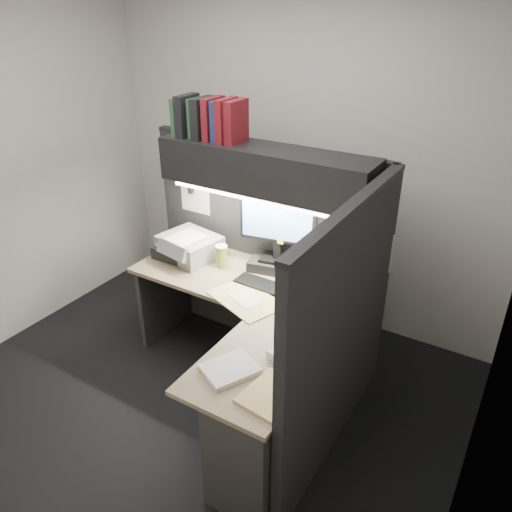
% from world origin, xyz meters
% --- Properties ---
extents(floor, '(3.50, 3.50, 0.00)m').
position_xyz_m(floor, '(0.00, 0.00, 0.00)').
color(floor, black).
rests_on(floor, ground).
extents(wall_back, '(3.50, 0.04, 2.70)m').
position_xyz_m(wall_back, '(0.00, 1.50, 1.35)').
color(wall_back, beige).
rests_on(wall_back, floor).
extents(wall_right, '(0.04, 3.00, 2.70)m').
position_xyz_m(wall_right, '(1.75, 0.00, 1.35)').
color(wall_right, beige).
rests_on(wall_right, floor).
extents(partition_back, '(1.90, 0.06, 1.60)m').
position_xyz_m(partition_back, '(0.03, 0.93, 0.80)').
color(partition_back, black).
rests_on(partition_back, floor).
extents(partition_right, '(0.06, 1.50, 1.60)m').
position_xyz_m(partition_right, '(0.98, 0.18, 0.80)').
color(partition_right, black).
rests_on(partition_right, floor).
extents(desk, '(1.70, 1.53, 0.73)m').
position_xyz_m(desk, '(0.43, -0.00, 0.44)').
color(desk, '#917B5C').
rests_on(desk, floor).
extents(overhead_shelf, '(1.55, 0.34, 0.30)m').
position_xyz_m(overhead_shelf, '(0.12, 0.75, 1.50)').
color(overhead_shelf, black).
rests_on(overhead_shelf, partition_back).
extents(task_light_tube, '(1.32, 0.04, 0.04)m').
position_xyz_m(task_light_tube, '(0.12, 0.61, 1.33)').
color(task_light_tube, white).
rests_on(task_light_tube, overhead_shelf).
extents(monitor, '(0.56, 0.32, 0.60)m').
position_xyz_m(monitor, '(0.21, 0.80, 0.97)').
color(monitor, black).
rests_on(monitor, desk).
extents(keyboard, '(0.45, 0.16, 0.02)m').
position_xyz_m(keyboard, '(0.27, 0.53, 0.74)').
color(keyboard, black).
rests_on(keyboard, desk).
extents(mousepad, '(0.26, 0.25, 0.00)m').
position_xyz_m(mousepad, '(0.61, 0.49, 0.73)').
color(mousepad, '#1C3E9A').
rests_on(mousepad, desk).
extents(mouse, '(0.09, 0.11, 0.04)m').
position_xyz_m(mouse, '(0.60, 0.49, 0.75)').
color(mouse, black).
rests_on(mouse, mousepad).
extents(telephone, '(0.31, 0.31, 0.09)m').
position_xyz_m(telephone, '(0.66, 0.79, 0.77)').
color(telephone, beige).
rests_on(telephone, desk).
extents(coffee_cup, '(0.10, 0.10, 0.16)m').
position_xyz_m(coffee_cup, '(-0.17, 0.63, 0.81)').
color(coffee_cup, '#A8BC4B').
rests_on(coffee_cup, desk).
extents(printer, '(0.48, 0.43, 0.17)m').
position_xyz_m(printer, '(-0.47, 0.63, 0.81)').
color(printer, '#929598').
rests_on(printer, desk).
extents(notebook_stack, '(0.33, 0.27, 0.10)m').
position_xyz_m(notebook_stack, '(-0.55, 0.58, 0.78)').
color(notebook_stack, black).
rests_on(notebook_stack, desk).
extents(open_folder, '(0.57, 0.47, 0.01)m').
position_xyz_m(open_folder, '(0.24, 0.32, 0.73)').
color(open_folder, '#E0C27E').
rests_on(open_folder, desk).
extents(paper_stack_a, '(0.30, 0.27, 0.05)m').
position_xyz_m(paper_stack_a, '(0.81, -0.06, 0.75)').
color(paper_stack_a, white).
rests_on(paper_stack_a, desk).
extents(paper_stack_b, '(0.33, 0.35, 0.03)m').
position_xyz_m(paper_stack_b, '(0.55, -0.33, 0.74)').
color(paper_stack_b, white).
rests_on(paper_stack_b, desk).
extents(manila_stack, '(0.28, 0.34, 0.02)m').
position_xyz_m(manila_stack, '(0.83, -0.38, 0.74)').
color(manila_stack, '#E0C27E').
rests_on(manila_stack, desk).
extents(binder_row, '(0.51, 0.25, 0.29)m').
position_xyz_m(binder_row, '(-0.32, 0.74, 1.79)').
color(binder_row, '#264D2E').
rests_on(binder_row, overhead_shelf).
extents(pinned_papers, '(1.76, 1.31, 0.51)m').
position_xyz_m(pinned_papers, '(0.42, 0.56, 1.05)').
color(pinned_papers, white).
rests_on(pinned_papers, partition_back).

